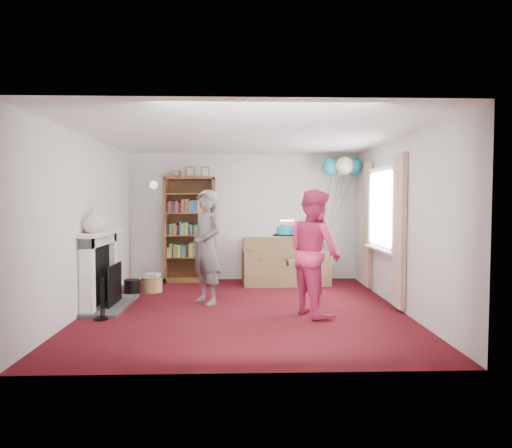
{
  "coord_description": "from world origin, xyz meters",
  "views": [
    {
      "loc": [
        -0.04,
        -6.6,
        1.58
      ],
      "look_at": [
        0.19,
        0.6,
        1.21
      ],
      "focal_mm": 32.0,
      "sensor_mm": 36.0,
      "label": 1
    }
  ],
  "objects_px": {
    "person_striped": "(206,247)",
    "birthday_cake": "(287,231)",
    "bookcase": "(190,231)",
    "sofa": "(285,266)",
    "person_magenta": "(315,252)"
  },
  "relations": [
    {
      "from": "sofa",
      "to": "person_striped",
      "type": "relative_size",
      "value": 0.92
    },
    {
      "from": "person_striped",
      "to": "birthday_cake",
      "type": "distance_m",
      "value": 1.3
    },
    {
      "from": "sofa",
      "to": "person_magenta",
      "type": "relative_size",
      "value": 0.93
    },
    {
      "from": "bookcase",
      "to": "person_magenta",
      "type": "height_order",
      "value": "bookcase"
    },
    {
      "from": "person_striped",
      "to": "birthday_cake",
      "type": "relative_size",
      "value": 5.01
    },
    {
      "from": "person_striped",
      "to": "person_magenta",
      "type": "height_order",
      "value": "person_striped"
    },
    {
      "from": "person_striped",
      "to": "birthday_cake",
      "type": "bearing_deg",
      "value": 29.42
    },
    {
      "from": "bookcase",
      "to": "person_striped",
      "type": "distance_m",
      "value": 2.0
    },
    {
      "from": "sofa",
      "to": "person_striped",
      "type": "bearing_deg",
      "value": -131.84
    },
    {
      "from": "sofa",
      "to": "person_striped",
      "type": "height_order",
      "value": "person_striped"
    },
    {
      "from": "bookcase",
      "to": "person_striped",
      "type": "bearing_deg",
      "value": -76.56
    },
    {
      "from": "sofa",
      "to": "birthday_cake",
      "type": "relative_size",
      "value": 4.61
    },
    {
      "from": "bookcase",
      "to": "sofa",
      "type": "relative_size",
      "value": 1.39
    },
    {
      "from": "person_magenta",
      "to": "sofa",
      "type": "bearing_deg",
      "value": -19.48
    },
    {
      "from": "birthday_cake",
      "to": "bookcase",
      "type": "bearing_deg",
      "value": 124.44
    }
  ]
}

